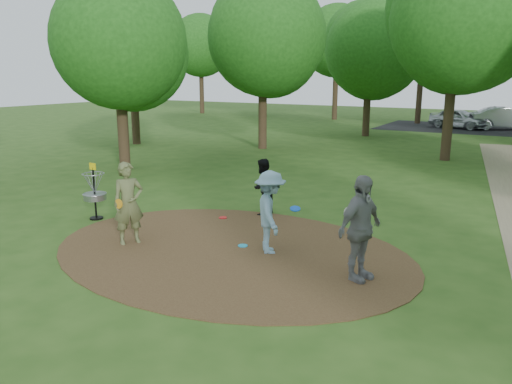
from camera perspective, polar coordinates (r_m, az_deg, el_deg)
The scene contains 13 objects.
ground at distance 11.22m, azimuth -3.09°, elevation -6.71°, with size 100.00×100.00×0.00m, color #2D5119.
dirt_clearing at distance 11.22m, azimuth -3.09°, elevation -6.66°, with size 8.40×8.40×0.02m, color #47301C.
parking_lot at distance 39.19m, azimuth 24.49°, elevation 6.56°, with size 14.00×8.00×0.01m, color black.
player_observer_with_disc at distance 11.77m, azimuth -14.36°, elevation -1.28°, with size 0.76×0.83×1.91m.
player_throwing_with_disc at distance 10.84m, azimuth 1.63°, elevation -2.34°, with size 1.35×1.36×1.83m.
player_walking_with_disc at distance 13.84m, azimuth 0.74°, elevation 0.60°, with size 0.63×0.78×1.57m.
player_waiting_with_disc at distance 9.56m, azimuth 11.81°, elevation -4.13°, with size 0.83×1.29×2.05m.
disc_ground_cyan at distance 11.44m, azimuth -1.52°, elevation -6.14°, with size 0.22×0.22×0.02m, color #1BA8DE.
disc_ground_red at distance 13.62m, azimuth -3.80°, elevation -2.94°, with size 0.22×0.22×0.02m, color red.
car_left at distance 39.00m, azimuth 22.16°, elevation 7.78°, with size 1.67×4.14×1.41m, color #B1B6B9.
car_right at distance 39.31m, azimuth 26.74°, elevation 7.52°, with size 1.69×4.84×1.59m, color #929599.
disc_golf_basket at distance 14.06m, azimuth -18.01°, elevation 0.50°, with size 0.63×0.63×1.54m.
tree_ring at distance 18.85m, azimuth 21.62°, elevation 16.88°, with size 37.02×45.38×9.13m.
Camera 1 is at (5.78, -8.81, 3.85)m, focal length 35.00 mm.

